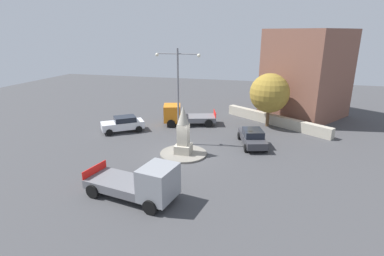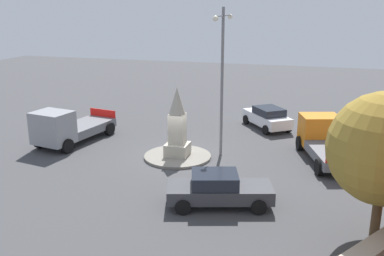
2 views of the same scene
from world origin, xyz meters
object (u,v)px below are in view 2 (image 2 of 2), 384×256
object	(u,v)px
monument	(177,125)
truck_grey_parked_left	(67,128)
truck_orange_far_side	(325,140)
car_dark_grey_parked_right	(218,189)
streetlamp	(222,69)
car_white_near_island	(267,117)

from	to	relation	value
monument	truck_grey_parked_left	size ratio (longest dim) A/B	0.66
monument	truck_orange_far_side	size ratio (longest dim) A/B	0.67
monument	car_dark_grey_parked_right	bearing A→B (deg)	-145.64
streetlamp	truck_grey_parked_left	distance (m)	10.17
car_white_near_island	truck_grey_parked_left	bearing A→B (deg)	122.12
car_dark_grey_parked_right	truck_orange_far_side	xyz separation A→B (m)	(7.54, -4.32, 0.25)
truck_grey_parked_left	truck_orange_far_side	xyz separation A→B (m)	(2.07, -14.99, -0.06)
monument	car_dark_grey_parked_right	world-z (taller)	monument
car_dark_grey_parked_right	car_white_near_island	size ratio (longest dim) A/B	1.12
truck_grey_parked_left	truck_orange_far_side	bearing A→B (deg)	-82.14
monument	truck_orange_far_side	bearing A→B (deg)	-72.90
monument	car_white_near_island	world-z (taller)	monument
car_dark_grey_parked_right	car_white_near_island	xyz separation A→B (m)	(12.51, -0.56, 0.04)
truck_grey_parked_left	truck_orange_far_side	world-z (taller)	truck_grey_parked_left
truck_orange_far_side	monument	bearing A→B (deg)	107.10
streetlamp	truck_grey_parked_left	size ratio (longest dim) A/B	1.40
streetlamp	car_white_near_island	world-z (taller)	streetlamp
truck_grey_parked_left	truck_orange_far_side	distance (m)	15.13
monument	car_white_near_island	distance (m)	8.50
monument	car_white_near_island	size ratio (longest dim) A/B	0.91
car_dark_grey_parked_right	monument	bearing A→B (deg)	34.36
streetlamp	car_dark_grey_parked_right	bearing A→B (deg)	-168.25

